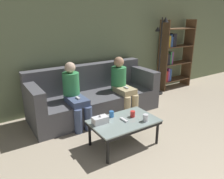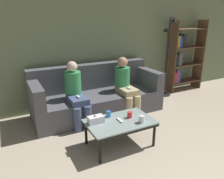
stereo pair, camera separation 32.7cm
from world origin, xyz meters
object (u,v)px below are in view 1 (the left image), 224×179
tissue_box (100,120)px  couch (94,97)px  game_remote (124,120)px  seated_person_mid_left (122,84)px  cup_far_center (145,118)px  cup_near_left (133,114)px  coffee_table (124,123)px  seated_person_left_end (74,94)px  bookshelf (172,56)px  standing_lamp (161,48)px  cup_near_right (112,114)px

tissue_box → couch: bearing=66.1°
couch → game_remote: couch is taller
seated_person_mid_left → cup_far_center: bearing=-109.7°
couch → tissue_box: size_ratio=11.07×
cup_near_left → cup_far_center: cup_far_center is taller
couch → cup_far_center: (0.07, -1.41, 0.12)m
coffee_table → seated_person_left_end: size_ratio=0.89×
cup_near_left → seated_person_left_end: (-0.50, 0.96, 0.13)m
coffee_table → bookshelf: size_ratio=0.56×
couch → cup_far_center: size_ratio=23.71×
cup_far_center → bookshelf: (2.33, 1.70, 0.41)m
coffee_table → game_remote: size_ratio=6.36×
cup_far_center → seated_person_left_end: size_ratio=0.10×
standing_lamp → bookshelf: bearing=14.1°
bookshelf → cup_near_right: bearing=-153.6°
game_remote → coffee_table: bearing=-84.6°
standing_lamp → seated_person_mid_left: 1.49m
game_remote → standing_lamp: size_ratio=0.08×
seated_person_left_end → seated_person_mid_left: bearing=0.5°
seated_person_mid_left → cup_near_right: bearing=-133.1°
couch → seated_person_left_end: size_ratio=2.26×
couch → game_remote: (-0.17, -1.23, 0.07)m
tissue_box → game_remote: size_ratio=1.47×
cup_near_right → seated_person_left_end: size_ratio=0.08×
seated_person_left_end → seated_person_mid_left: seated_person_left_end is taller
couch → cup_far_center: 1.42m
couch → coffee_table: 1.24m
bookshelf → seated_person_left_end: bookshelf is taller
couch → cup_near_right: bearing=-103.8°
coffee_table → cup_far_center: 0.32m
cup_near_left → cup_near_right: same height
tissue_box → standing_lamp: (2.33, 1.27, 0.65)m
standing_lamp → coffee_table: bearing=-145.6°
coffee_table → standing_lamp: (2.01, 1.38, 0.75)m
cup_near_left → seated_person_mid_left: (0.49, 0.97, 0.13)m
tissue_box → bookshelf: size_ratio=0.13×
couch → seated_person_mid_left: bearing=-25.3°
cup_far_center → standing_lamp: (1.76, 1.55, 0.65)m
bookshelf → cup_near_left: bearing=-148.1°
tissue_box → bookshelf: (2.90, 1.41, 0.41)m
cup_far_center → tissue_box: bearing=153.5°
coffee_table → cup_near_right: size_ratio=10.55×
game_remote → couch: bearing=82.1°
cup_near_left → seated_person_mid_left: size_ratio=0.08×
tissue_box → bookshelf: bookshelf is taller
game_remote → seated_person_left_end: (-0.32, 0.99, 0.16)m
seated_person_left_end → seated_person_mid_left: 0.99m
couch → cup_near_right: 1.07m
standing_lamp → seated_person_mid_left: bearing=-164.2°
tissue_box → seated_person_left_end: (0.00, 0.88, 0.12)m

